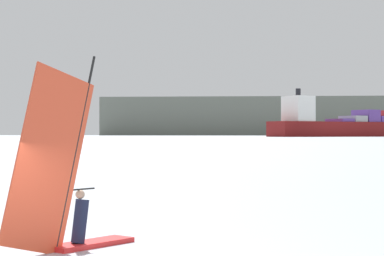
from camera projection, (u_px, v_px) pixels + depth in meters
windsurfer at (67, 194)px, 16.42m from camera, size 2.87×3.02×4.65m
cargo_ship at (364, 125)px, 602.61m from camera, size 180.03×103.21×38.44m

